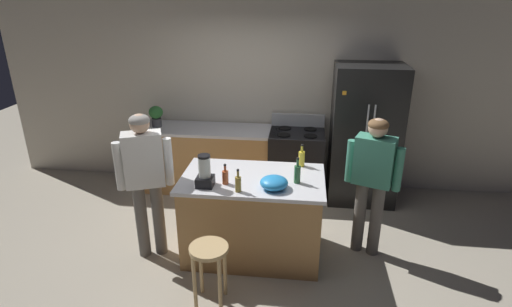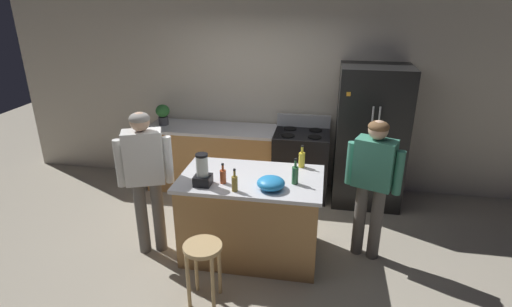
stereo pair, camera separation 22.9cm
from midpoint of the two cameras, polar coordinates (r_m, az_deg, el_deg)
ground_plane at (r=4.75m, az=0.77°, el=-13.71°), size 14.00×14.00×0.00m
back_wall at (r=5.97m, az=3.90°, el=8.11°), size 8.00×0.10×2.70m
kitchen_island at (r=4.49m, az=0.80°, el=-8.78°), size 1.51×0.90×0.94m
back_counter_run at (r=6.01m, az=-4.35°, el=-0.64°), size 2.00×0.64×0.94m
refrigerator at (r=5.67m, az=16.86°, el=2.21°), size 0.90×0.73×1.90m
stove_range at (r=5.81m, az=7.43°, el=-1.44°), size 0.76×0.65×1.12m
person_by_island_left at (r=4.43m, az=-13.89°, el=-2.40°), size 0.58×0.35×1.64m
person_by_sink_right at (r=4.44m, az=17.52°, el=-3.23°), size 0.58×0.35×1.58m
bar_stool at (r=3.87m, az=-5.71°, el=-14.35°), size 0.36×0.36×0.62m
potted_plant at (r=6.03m, az=-11.90°, el=5.55°), size 0.20×0.20×0.30m
blender_appliance at (r=4.08m, az=-5.94°, el=-2.61°), size 0.17×0.17×0.33m
bottle_soda at (r=4.52m, az=7.89°, el=-0.81°), size 0.07×0.07×0.26m
bottle_vinegar at (r=3.95m, az=-1.35°, el=-4.19°), size 0.06×0.06×0.24m
bottle_olive_oil at (r=4.12m, az=7.11°, el=-2.97°), size 0.07×0.07×0.28m
bottle_cooking_sauce at (r=4.12m, az=-3.07°, el=-3.19°), size 0.06×0.06×0.22m
mixing_bowl at (r=4.01m, az=3.74°, el=-4.19°), size 0.28×0.28×0.13m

